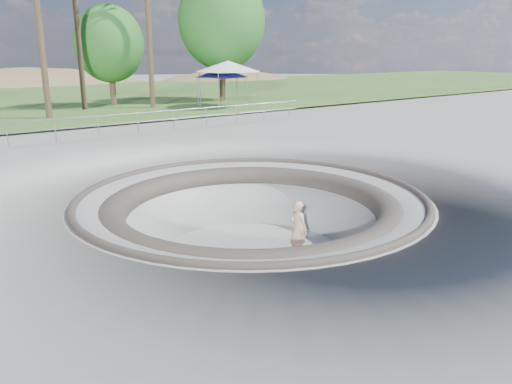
% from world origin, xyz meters
% --- Properties ---
extents(ground, '(180.00, 180.00, 0.00)m').
position_xyz_m(ground, '(0.00, 0.00, 0.00)').
color(ground, '#989893').
rests_on(ground, ground).
extents(skate_bowl, '(14.00, 14.00, 4.10)m').
position_xyz_m(skate_bowl, '(0.00, 0.00, -1.83)').
color(skate_bowl, '#989893').
rests_on(skate_bowl, ground).
extents(grass_strip, '(180.00, 36.00, 0.12)m').
position_xyz_m(grass_strip, '(0.00, 34.00, 0.22)').
color(grass_strip, '#3F6227').
rests_on(grass_strip, ground).
extents(distant_hills, '(103.20, 45.00, 28.60)m').
position_xyz_m(distant_hills, '(3.78, 57.17, -7.02)').
color(distant_hills, olive).
rests_on(distant_hills, ground).
extents(safety_railing, '(25.00, 0.06, 1.03)m').
position_xyz_m(safety_railing, '(0.00, 12.00, 0.69)').
color(safety_railing, gray).
rests_on(safety_railing, ground).
extents(skateboard, '(0.92, 0.31, 0.09)m').
position_xyz_m(skateboard, '(0.93, -1.05, -1.83)').
color(skateboard, brown).
rests_on(skateboard, ground).
extents(skater, '(0.47, 0.67, 1.74)m').
position_xyz_m(skater, '(0.93, -1.05, -0.93)').
color(skater, '#E3AE93').
rests_on(skater, skateboard).
extents(canopy_white, '(6.34, 6.34, 3.23)m').
position_xyz_m(canopy_white, '(11.99, 18.60, 3.11)').
color(canopy_white, gray).
rests_on(canopy_white, ground).
extents(canopy_blue, '(5.03, 5.03, 2.69)m').
position_xyz_m(canopy_blue, '(12.11, 19.55, 2.63)').
color(canopy_blue, gray).
rests_on(canopy_blue, ground).
extents(palm_f, '(2.60, 2.60, 8.99)m').
position_xyz_m(palm_f, '(14.10, 22.59, 7.87)').
color(palm_f, brown).
rests_on(palm_f, ground).
extents(bushy_tree_mid, '(4.99, 4.53, 7.19)m').
position_xyz_m(bushy_tree_mid, '(5.93, 24.75, 4.63)').
color(bushy_tree_mid, brown).
rests_on(bushy_tree_mid, ground).
extents(bushy_tree_right, '(7.06, 6.41, 10.18)m').
position_xyz_m(bushy_tree_right, '(14.75, 23.37, 6.49)').
color(bushy_tree_right, brown).
rests_on(bushy_tree_right, ground).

